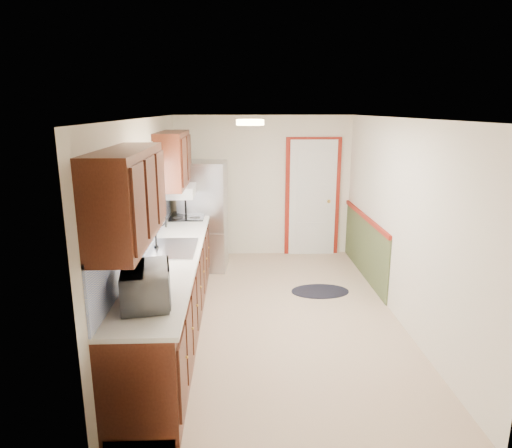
{
  "coord_description": "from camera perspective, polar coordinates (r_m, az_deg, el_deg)",
  "views": [
    {
      "loc": [
        -0.45,
        -5.23,
        2.51
      ],
      "look_at": [
        -0.22,
        0.1,
        1.15
      ],
      "focal_mm": 32.0,
      "sensor_mm": 36.0,
      "label": 1
    }
  ],
  "objects": [
    {
      "name": "rug",
      "position": [
        6.55,
        8.01,
        -8.32
      ],
      "size": [
        0.82,
        0.54,
        0.01
      ],
      "primitive_type": "ellipsoid",
      "rotation": [
        0.0,
        0.0,
        0.02
      ],
      "color": "black",
      "rests_on": "ground"
    },
    {
      "name": "refrigerator",
      "position": [
        7.27,
        -6.56,
        1.05
      ],
      "size": [
        0.76,
        0.74,
        1.71
      ],
      "rotation": [
        0.0,
        0.0,
        -0.07
      ],
      "color": "#B7B7BC",
      "rests_on": "ground"
    },
    {
      "name": "kitchen_run",
      "position": [
        5.28,
        -10.88,
        -4.73
      ],
      "size": [
        0.63,
        4.0,
        2.2
      ],
      "color": "#3E180E",
      "rests_on": "ground"
    },
    {
      "name": "cooktop",
      "position": [
        6.85,
        -8.55,
        0.98
      ],
      "size": [
        0.5,
        0.6,
        0.02
      ],
      "primitive_type": "cube",
      "color": "black",
      "rests_on": "kitchen_run"
    },
    {
      "name": "microwave",
      "position": [
        3.86,
        -13.58,
        -7.02
      ],
      "size": [
        0.4,
        0.61,
        0.38
      ],
      "primitive_type": "imported",
      "rotation": [
        0.0,
        0.0,
        1.74
      ],
      "color": "white",
      "rests_on": "kitchen_run"
    },
    {
      "name": "room_shell",
      "position": [
        5.41,
        2.42,
        0.28
      ],
      "size": [
        3.2,
        5.2,
        2.52
      ],
      "color": "tan",
      "rests_on": "ground"
    },
    {
      "name": "ceiling_fixture",
      "position": [
        5.04,
        -0.73,
        12.6
      ],
      "size": [
        0.3,
        0.3,
        0.06
      ],
      "primitive_type": "cylinder",
      "color": "#FFD88C",
      "rests_on": "room_shell"
    },
    {
      "name": "back_wall_trim",
      "position": [
        7.75,
        8.38,
        2.07
      ],
      "size": [
        1.12,
        2.3,
        2.08
      ],
      "color": "maroon",
      "rests_on": "ground"
    }
  ]
}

